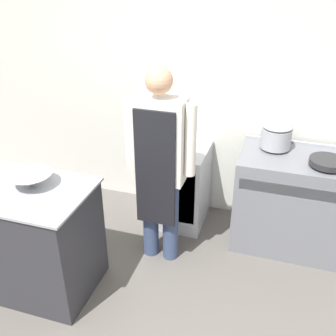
{
  "coord_description": "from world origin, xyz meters",
  "views": [
    {
      "loc": [
        0.85,
        -1.45,
        2.45
      ],
      "look_at": [
        0.02,
        1.18,
        0.96
      ],
      "focal_mm": 42.0,
      "sensor_mm": 36.0,
      "label": 1
    }
  ],
  "objects_px": {
    "stove": "(293,202)",
    "stock_pot": "(276,135)",
    "fridge_unit": "(178,185)",
    "saute_pan": "(328,162)",
    "mixing_bowl": "(31,180)",
    "person_cook": "(160,160)"
  },
  "relations": [
    {
      "from": "person_cook",
      "to": "mixing_bowl",
      "type": "distance_m",
      "value": 1.01
    },
    {
      "from": "stock_pot",
      "to": "saute_pan",
      "type": "bearing_deg",
      "value": -26.63
    },
    {
      "from": "fridge_unit",
      "to": "person_cook",
      "type": "bearing_deg",
      "value": -89.39
    },
    {
      "from": "fridge_unit",
      "to": "saute_pan",
      "type": "height_order",
      "value": "saute_pan"
    },
    {
      "from": "fridge_unit",
      "to": "mixing_bowl",
      "type": "relative_size",
      "value": 2.42
    },
    {
      "from": "fridge_unit",
      "to": "stock_pot",
      "type": "height_order",
      "value": "stock_pot"
    },
    {
      "from": "stove",
      "to": "saute_pan",
      "type": "distance_m",
      "value": 0.55
    },
    {
      "from": "stove",
      "to": "fridge_unit",
      "type": "distance_m",
      "value": 1.12
    },
    {
      "from": "mixing_bowl",
      "to": "saute_pan",
      "type": "distance_m",
      "value": 2.36
    },
    {
      "from": "person_cook",
      "to": "saute_pan",
      "type": "xyz_separation_m",
      "value": [
        1.31,
        0.43,
        -0.03
      ]
    },
    {
      "from": "mixing_bowl",
      "to": "saute_pan",
      "type": "bearing_deg",
      "value": 25.34
    },
    {
      "from": "stock_pot",
      "to": "saute_pan",
      "type": "distance_m",
      "value": 0.5
    },
    {
      "from": "stove",
      "to": "stock_pot",
      "type": "distance_m",
      "value": 0.64
    },
    {
      "from": "person_cook",
      "to": "stock_pot",
      "type": "xyz_separation_m",
      "value": [
        0.88,
        0.65,
        0.06
      ]
    },
    {
      "from": "person_cook",
      "to": "mixing_bowl",
      "type": "bearing_deg",
      "value": -144.88
    },
    {
      "from": "fridge_unit",
      "to": "stove",
      "type": "bearing_deg",
      "value": -2.89
    },
    {
      "from": "stove",
      "to": "mixing_bowl",
      "type": "distance_m",
      "value": 2.29
    },
    {
      "from": "fridge_unit",
      "to": "saute_pan",
      "type": "bearing_deg",
      "value": -7.12
    },
    {
      "from": "stove",
      "to": "mixing_bowl",
      "type": "xyz_separation_m",
      "value": [
        -1.93,
        -1.12,
        0.52
      ]
    },
    {
      "from": "fridge_unit",
      "to": "person_cook",
      "type": "height_order",
      "value": "person_cook"
    },
    {
      "from": "fridge_unit",
      "to": "stock_pot",
      "type": "bearing_deg",
      "value": 3.55
    },
    {
      "from": "stove",
      "to": "saute_pan",
      "type": "relative_size",
      "value": 3.46
    }
  ]
}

